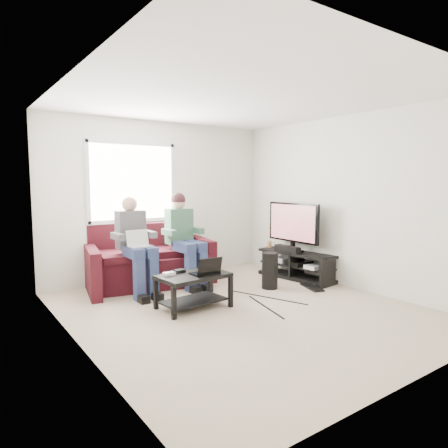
{
  "coord_description": "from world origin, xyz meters",
  "views": [
    {
      "loc": [
        -3.02,
        -3.87,
        1.6
      ],
      "look_at": [
        0.14,
        0.6,
        1.03
      ],
      "focal_mm": 32.0,
      "sensor_mm": 36.0,
      "label": 1
    }
  ],
  "objects_px": {
    "tv": "(293,224)",
    "end_table": "(205,258)",
    "coffee_table": "(193,283)",
    "sofa": "(151,263)",
    "subwoofer": "(270,271)",
    "tv_stand": "(297,267)"
  },
  "relations": [
    {
      "from": "end_table",
      "to": "coffee_table",
      "type": "bearing_deg",
      "value": -126.53
    },
    {
      "from": "tv_stand",
      "to": "subwoofer",
      "type": "relative_size",
      "value": 2.57
    },
    {
      "from": "sofa",
      "to": "tv",
      "type": "distance_m",
      "value": 2.41
    },
    {
      "from": "sofa",
      "to": "end_table",
      "type": "bearing_deg",
      "value": 8.36
    },
    {
      "from": "coffee_table",
      "to": "end_table",
      "type": "distance_m",
      "value": 1.97
    },
    {
      "from": "sofa",
      "to": "end_table",
      "type": "relative_size",
      "value": 3.68
    },
    {
      "from": "subwoofer",
      "to": "end_table",
      "type": "height_order",
      "value": "end_table"
    },
    {
      "from": "tv_stand",
      "to": "subwoofer",
      "type": "height_order",
      "value": "subwoofer"
    },
    {
      "from": "sofa",
      "to": "tv_stand",
      "type": "xyz_separation_m",
      "value": [
        2.14,
        -1.07,
        -0.14
      ]
    },
    {
      "from": "tv_stand",
      "to": "tv",
      "type": "distance_m",
      "value": 0.71
    },
    {
      "from": "coffee_table",
      "to": "end_table",
      "type": "bearing_deg",
      "value": 53.47
    },
    {
      "from": "coffee_table",
      "to": "subwoofer",
      "type": "xyz_separation_m",
      "value": [
        1.43,
        0.15,
        -0.05
      ]
    },
    {
      "from": "sofa",
      "to": "coffee_table",
      "type": "xyz_separation_m",
      "value": [
        -0.07,
        -1.42,
        -0.02
      ]
    },
    {
      "from": "sofa",
      "to": "coffee_table",
      "type": "distance_m",
      "value": 1.42
    },
    {
      "from": "tv",
      "to": "coffee_table",
      "type": "bearing_deg",
      "value": -168.35
    },
    {
      "from": "coffee_table",
      "to": "tv_stand",
      "type": "relative_size",
      "value": 0.65
    },
    {
      "from": "tv",
      "to": "subwoofer",
      "type": "bearing_deg",
      "value": -158.76
    },
    {
      "from": "tv",
      "to": "end_table",
      "type": "bearing_deg",
      "value": 132.32
    },
    {
      "from": "sofa",
      "to": "coffee_table",
      "type": "relative_size",
      "value": 2.38
    },
    {
      "from": "tv_stand",
      "to": "tv",
      "type": "bearing_deg",
      "value": 91.47
    },
    {
      "from": "tv",
      "to": "end_table",
      "type": "xyz_separation_m",
      "value": [
        -1.03,
        1.13,
        -0.64
      ]
    },
    {
      "from": "subwoofer",
      "to": "sofa",
      "type": "bearing_deg",
      "value": 137.0
    }
  ]
}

